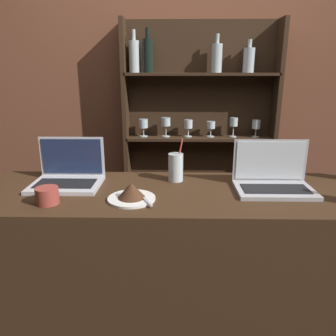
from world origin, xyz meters
TOP-DOWN VIEW (x-y plane):
  - bar_counter at (0.00, 0.28)m, footprint 2.03×0.56m
  - back_wall at (0.00, 1.46)m, footprint 7.00×0.06m
  - back_shelf at (0.05, 1.37)m, footprint 1.13×0.18m
  - laptop_near at (-0.63, 0.37)m, footprint 0.32×0.24m
  - laptop_far at (0.32, 0.31)m, footprint 0.34×0.22m
  - cake_plate at (-0.30, 0.17)m, footprint 0.20×0.20m
  - water_glass at (-0.12, 0.43)m, footprint 0.07×0.07m
  - coffee_cup at (-0.64, 0.13)m, footprint 0.09×0.09m

SIDE VIEW (x-z plane):
  - bar_counter at x=0.00m, z-range 0.00..1.00m
  - back_shelf at x=0.05m, z-range 0.06..1.92m
  - cake_plate at x=-0.30m, z-range 0.99..1.06m
  - coffee_cup at x=-0.64m, z-range 1.00..1.07m
  - laptop_near at x=-0.63m, z-range 0.93..1.15m
  - laptop_far at x=0.32m, z-range 0.94..1.15m
  - water_glass at x=-0.12m, z-range 0.96..1.17m
  - back_wall at x=0.00m, z-range 0.00..2.70m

